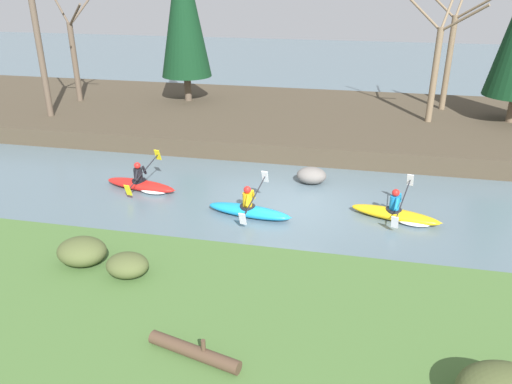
# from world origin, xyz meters

# --- Properties ---
(ground_plane) EXTENTS (90.00, 90.00, 0.00)m
(ground_plane) POSITION_xyz_m (0.00, 0.00, 0.00)
(ground_plane) COLOR slate
(riverbank_near) EXTENTS (44.00, 5.53, 0.89)m
(riverbank_near) POSITION_xyz_m (0.00, -7.01, 0.45)
(riverbank_near) COLOR #476B33
(riverbank_near) RESTS_ON ground
(riverbank_far) EXTENTS (44.00, 10.78, 0.78)m
(riverbank_far) POSITION_xyz_m (0.00, 9.17, 0.39)
(riverbank_far) COLOR #473D2D
(riverbank_far) RESTS_ON ground
(conifer_tree_far_left) EXTENTS (2.56, 2.56, 8.08)m
(conifer_tree_far_left) POSITION_xyz_m (-7.00, 10.31, 5.44)
(conifer_tree_far_left) COLOR brown
(conifer_tree_far_left) RESTS_ON riverbank_far
(bare_tree_upstream) EXTENTS (2.91, 2.88, 5.23)m
(bare_tree_upstream) POSITION_xyz_m (-12.56, 9.08, 3.24)
(bare_tree_upstream) COLOR brown
(bare_tree_upstream) RESTS_ON riverbank_far
(bare_tree_mid_upstream) EXTENTS (4.06, 4.01, 7.41)m
(bare_tree_mid_upstream) POSITION_xyz_m (-12.31, 6.04, 4.27)
(bare_tree_mid_upstream) COLOR brown
(bare_tree_mid_upstream) RESTS_ON riverbank_far
(bare_tree_mid_downstream) EXTENTS (3.02, 2.99, 5.44)m
(bare_tree_mid_downstream) POSITION_xyz_m (5.06, 8.72, 3.34)
(bare_tree_mid_downstream) COLOR #7A664C
(bare_tree_mid_downstream) RESTS_ON riverbank_far
(bare_tree_downstream) EXTENTS (3.25, 3.21, 5.86)m
(bare_tree_downstream) POSITION_xyz_m (5.95, 11.24, 3.54)
(bare_tree_downstream) COLOR #7A664C
(bare_tree_downstream) RESTS_ON riverbank_far
(shrub_clump_nearest) EXTENTS (1.13, 0.94, 0.61)m
(shrub_clump_nearest) POSITION_xyz_m (-3.89, -5.85, 1.20)
(shrub_clump_nearest) COLOR #4C562D
(shrub_clump_nearest) RESTS_ON riverbank_near
(shrub_clump_second) EXTENTS (0.94, 0.78, 0.51)m
(shrub_clump_second) POSITION_xyz_m (-2.67, -6.10, 1.15)
(shrub_clump_second) COLOR #4C562D
(shrub_clump_second) RESTS_ON riverbank_near
(kayaker_lead) EXTENTS (2.78, 2.04, 1.20)m
(kayaker_lead) POSITION_xyz_m (3.41, -0.29, 0.20)
(kayaker_lead) COLOR yellow
(kayaker_lead) RESTS_ON ground
(kayaker_middle) EXTENTS (2.80, 2.07, 1.20)m
(kayaker_middle) POSITION_xyz_m (-1.11, -0.97, 0.22)
(kayaker_middle) COLOR #1993D6
(kayaker_middle) RESTS_ON ground
(kayaker_trailing) EXTENTS (2.79, 2.06, 1.20)m
(kayaker_trailing) POSITION_xyz_m (-5.20, 0.27, 0.20)
(kayaker_trailing) COLOR red
(kayaker_trailing) RESTS_ON ground
(boulder_midstream) EXTENTS (1.07, 0.83, 0.60)m
(boulder_midstream) POSITION_xyz_m (0.47, 2.11, 0.30)
(boulder_midstream) COLOR slate
(boulder_midstream) RESTS_ON ground
(driftwood_log) EXTENTS (1.76, 0.68, 0.44)m
(driftwood_log) POSITION_xyz_m (-0.44, -8.23, 1.02)
(driftwood_log) COLOR #4C3828
(driftwood_log) RESTS_ON riverbank_near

